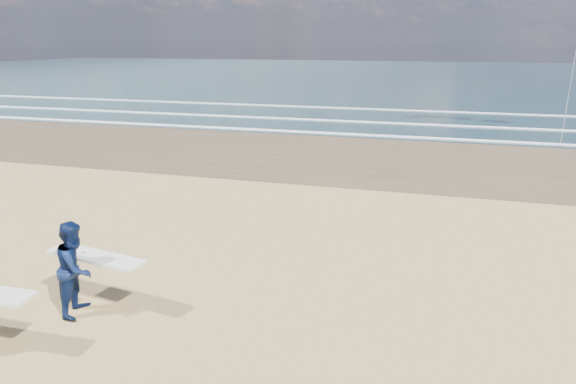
% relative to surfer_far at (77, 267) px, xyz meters
% --- Properties ---
extents(ocean, '(220.00, 100.00, 0.02)m').
position_rel_surfer_far_xyz_m(ocean, '(19.67, 70.21, -0.96)').
color(ocean, '#193038').
rests_on(ocean, ground).
extents(surfer_far, '(2.26, 1.31, 1.92)m').
position_rel_surfer_far_xyz_m(surfer_far, '(0.00, 0.00, 0.00)').
color(surfer_far, '#0B1940').
rests_on(surfer_far, ground).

